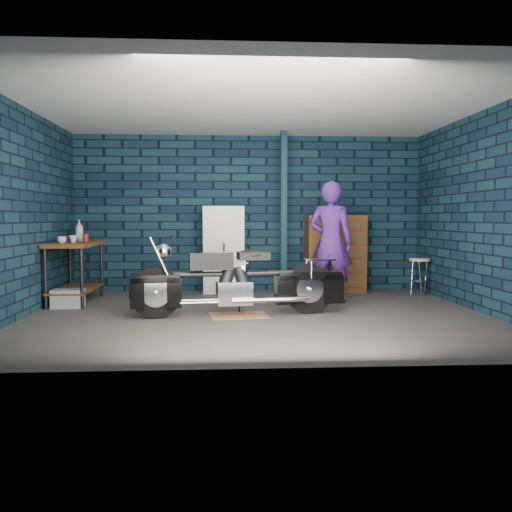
{
  "coord_description": "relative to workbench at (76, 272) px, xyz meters",
  "views": [
    {
      "loc": [
        -0.46,
        -6.98,
        1.27
      ],
      "look_at": [
        -0.01,
        0.3,
        0.76
      ],
      "focal_mm": 38.0,
      "sensor_mm": 36.0,
      "label": 1
    }
  ],
  "objects": [
    {
      "name": "ground",
      "position": [
        2.68,
        -1.29,
        -0.46
      ],
      "size": [
        6.0,
        6.0,
        0.0
      ],
      "primitive_type": "plane",
      "color": "#484543",
      "rests_on": "ground"
    },
    {
      "name": "room_walls",
      "position": [
        2.68,
        -0.74,
        1.45
      ],
      "size": [
        6.02,
        5.01,
        2.71
      ],
      "color": "black",
      "rests_on": "ground"
    },
    {
      "name": "support_post",
      "position": [
        3.23,
        0.66,
        0.9
      ],
      "size": [
        0.1,
        0.1,
        2.7
      ],
      "primitive_type": "cube",
      "color": "#102733",
      "rests_on": "ground"
    },
    {
      "name": "workbench",
      "position": [
        0.0,
        0.0,
        0.0
      ],
      "size": [
        0.6,
        1.4,
        0.91
      ],
      "primitive_type": "cube",
      "color": "brown",
      "rests_on": "ground"
    },
    {
      "name": "drip_mat",
      "position": [
        2.43,
        -1.3,
        -0.45
      ],
      "size": [
        0.8,
        0.64,
        0.01
      ],
      "primitive_type": "cube",
      "rotation": [
        0.0,
        0.0,
        0.12
      ],
      "color": "#9A6943",
      "rests_on": "ground"
    },
    {
      "name": "motorcycle",
      "position": [
        2.43,
        -1.3,
        0.07
      ],
      "size": [
        2.42,
        0.92,
        1.04
      ],
      "primitive_type": null,
      "rotation": [
        0.0,
        0.0,
        0.12
      ],
      "color": "black",
      "rests_on": "ground"
    },
    {
      "name": "person",
      "position": [
        3.84,
        -0.21,
        0.45
      ],
      "size": [
        0.78,
        0.67,
        1.82
      ],
      "primitive_type": "imported",
      "rotation": [
        0.0,
        0.0,
        2.73
      ],
      "color": "#462079",
      "rests_on": "ground"
    },
    {
      "name": "storage_bin",
      "position": [
        0.02,
        -0.5,
        -0.32
      ],
      "size": [
        0.42,
        0.3,
        0.26
      ],
      "primitive_type": "cube",
      "color": "#94979C",
      "rests_on": "ground"
    },
    {
      "name": "locker",
      "position": [
        2.24,
        0.94,
        0.28
      ],
      "size": [
        0.69,
        0.49,
        1.47
      ],
      "primitive_type": "cube",
      "color": "silver",
      "rests_on": "ground"
    },
    {
      "name": "tool_chest",
      "position": [
        4.16,
        0.94,
        0.2
      ],
      "size": [
        0.99,
        0.55,
        1.32
      ],
      "primitive_type": "cube",
      "color": "brown",
      "rests_on": "ground"
    },
    {
      "name": "shop_stool",
      "position": [
        5.46,
        0.42,
        -0.15
      ],
      "size": [
        0.41,
        0.41,
        0.61
      ],
      "primitive_type": null,
      "rotation": [
        0.0,
        0.0,
        0.29
      ],
      "color": "beige",
      "rests_on": "ground"
    },
    {
      "name": "cup_a",
      "position": [
        -0.08,
        -0.39,
        0.5
      ],
      "size": [
        0.16,
        0.16,
        0.1
      ],
      "primitive_type": "imported",
      "rotation": [
        0.0,
        0.0,
        0.42
      ],
      "color": "beige",
      "rests_on": "workbench"
    },
    {
      "name": "cup_b",
      "position": [
        0.01,
        -0.15,
        0.51
      ],
      "size": [
        0.14,
        0.14,
        0.11
      ],
      "primitive_type": "imported",
      "rotation": [
        0.0,
        0.0,
        -0.3
      ],
      "color": "beige",
      "rests_on": "workbench"
    },
    {
      "name": "mug_purple",
      "position": [
        -0.1,
        -0.05,
        0.5
      ],
      "size": [
        0.08,
        0.08,
        0.1
      ],
      "primitive_type": "cylinder",
      "rotation": [
        0.0,
        0.0,
        -0.09
      ],
      "color": "#571863",
      "rests_on": "workbench"
    },
    {
      "name": "mug_red",
      "position": [
        0.13,
        0.14,
        0.51
      ],
      "size": [
        0.09,
        0.09,
        0.12
      ],
      "primitive_type": "cylinder",
      "rotation": [
        0.0,
        0.0,
        0.04
      ],
      "color": "maroon",
      "rests_on": "workbench"
    },
    {
      "name": "bottle",
      "position": [
        -0.05,
        0.44,
        0.62
      ],
      "size": [
        0.15,
        0.15,
        0.34
      ],
      "primitive_type": "imported",
      "rotation": [
        0.0,
        0.0,
        0.13
      ],
      "color": "#94979C",
      "rests_on": "workbench"
    }
  ]
}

